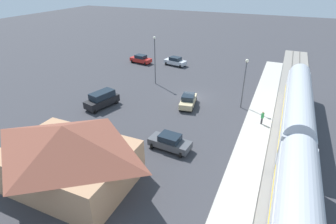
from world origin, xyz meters
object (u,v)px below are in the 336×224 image
at_px(sedan_charcoal, 170,142).
at_px(sedan_red, 141,59).
at_px(sedan_tan, 188,100).
at_px(light_pole_lot_center, 155,55).
at_px(station_building, 68,154).
at_px(suv_black, 102,99).
at_px(light_pole_near_platform, 245,78).
at_px(sedan_silver, 175,61).
at_px(pedestrian_on_platform, 262,117).

xyz_separation_m(sedan_charcoal, sedan_red, (17.83, -25.91, 0.00)).
height_order(sedan_tan, light_pole_lot_center, light_pole_lot_center).
bearing_deg(station_building, suv_black, -63.93).
distance_m(light_pole_near_platform, light_pole_lot_center, 15.40).
height_order(sedan_red, light_pole_lot_center, light_pole_lot_center).
bearing_deg(sedan_silver, suv_black, 84.47).
bearing_deg(sedan_charcoal, light_pole_lot_center, -59.26).
distance_m(suv_black, light_pole_lot_center, 11.99).
distance_m(sedan_silver, light_pole_lot_center, 11.57).
bearing_deg(light_pole_lot_center, station_building, 98.77).
distance_m(pedestrian_on_platform, light_pole_lot_center, 20.09).
xyz_separation_m(station_building, sedan_silver, (4.60, -35.49, -2.13)).
relative_size(sedan_charcoal, sedan_silver, 0.97).
height_order(suv_black, light_pole_near_platform, light_pole_near_platform).
bearing_deg(light_pole_near_platform, sedan_charcoal, 68.68).
height_order(sedan_silver, sedan_red, same).
distance_m(sedan_tan, sedan_silver, 18.94).
bearing_deg(light_pole_lot_center, pedestrian_on_platform, 157.39).
relative_size(sedan_tan, suv_black, 0.91).
bearing_deg(sedan_charcoal, sedan_silver, -68.73).
bearing_deg(light_pole_lot_center, light_pole_near_platform, 167.29).
bearing_deg(light_pole_lot_center, sedan_tan, 143.54).
relative_size(pedestrian_on_platform, sedan_silver, 0.36).
distance_m(sedan_tan, suv_black, 12.06).
xyz_separation_m(sedan_tan, sedan_silver, (8.85, -16.74, 0.00)).
height_order(sedan_charcoal, light_pole_lot_center, light_pole_lot_center).
distance_m(pedestrian_on_platform, sedan_tan, 10.30).
relative_size(sedan_charcoal, suv_black, 0.88).
bearing_deg(station_building, sedan_silver, -82.61).
xyz_separation_m(light_pole_near_platform, light_pole_lot_center, (15.01, -3.38, 0.55)).
bearing_deg(station_building, sedan_charcoal, -126.69).
bearing_deg(sedan_tan, station_building, 77.22).
xyz_separation_m(pedestrian_on_platform, sedan_tan, (10.17, -1.64, -0.40)).
xyz_separation_m(pedestrian_on_platform, light_pole_lot_center, (18.23, -7.59, 3.71)).
distance_m(sedan_tan, light_pole_lot_center, 10.83).
bearing_deg(sedan_silver, light_pole_lot_center, 94.21).
bearing_deg(pedestrian_on_platform, light_pole_lot_center, -22.61).
height_order(sedan_red, light_pole_near_platform, light_pole_near_platform).
xyz_separation_m(sedan_tan, light_pole_lot_center, (8.06, -5.96, 4.11)).
bearing_deg(suv_black, sedan_silver, -95.53).
bearing_deg(sedan_red, light_pole_near_platform, 151.04).
xyz_separation_m(station_building, suv_black, (6.71, -13.72, -1.86)).
distance_m(pedestrian_on_platform, sedan_silver, 26.45).
relative_size(pedestrian_on_platform, light_pole_lot_center, 0.21).
height_order(sedan_charcoal, suv_black, suv_black).
bearing_deg(light_pole_near_platform, station_building, 62.28).
relative_size(station_building, suv_black, 2.21).
bearing_deg(sedan_silver, sedan_charcoal, 111.27).
height_order(station_building, sedan_charcoal, station_building).
bearing_deg(pedestrian_on_platform, light_pole_near_platform, -52.59).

